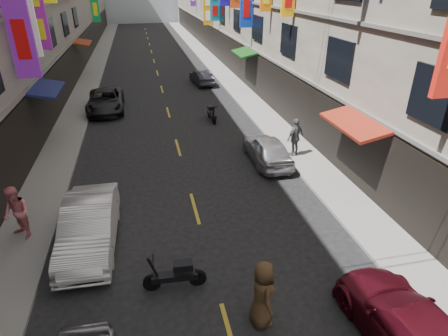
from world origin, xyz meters
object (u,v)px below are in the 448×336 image
scooter_crossing (176,275)px  pedestrian_rfar (295,137)px  scooter_far_right (212,114)px  car_left_far (106,101)px  pedestrian_crossing (262,294)px  car_right_mid (267,149)px  car_left_mid (89,226)px  car_right_far (201,77)px  pedestrian_lfar (17,213)px  car_right_near (412,331)px

scooter_crossing → pedestrian_rfar: 10.09m
scooter_crossing → scooter_far_right: (3.65, 13.77, 0.00)m
car_left_far → pedestrian_crossing: size_ratio=2.62×
car_right_mid → scooter_far_right: bearing=-77.5°
scooter_crossing → car_right_mid: car_right_mid is taller
car_left_mid → car_right_far: bearing=72.4°
pedestrian_lfar → pedestrian_crossing: 8.47m
pedestrian_rfar → car_left_mid: bearing=0.6°
car_left_far → car_right_far: (7.40, 5.70, -0.10)m
car_left_mid → pedestrian_rfar: bearing=30.4°
car_left_far → car_right_near: (8.00, -20.44, -0.01)m
scooter_far_right → car_right_mid: bearing=100.4°
car_left_far → car_right_near: size_ratio=1.07×
car_right_far → pedestrian_lfar: pedestrian_lfar is taller
pedestrian_lfar → pedestrian_rfar: size_ratio=1.00×
car_right_near → pedestrian_crossing: (-3.12, 1.59, 0.27)m
pedestrian_lfar → car_left_far: bearing=127.6°
scooter_crossing → car_left_far: (-2.87, 17.17, 0.25)m
car_right_mid → car_left_far: bearing=-51.4°
scooter_far_right → scooter_crossing: bearing=72.7°
car_left_mid → car_right_near: 9.61m
scooter_crossing → car_right_near: size_ratio=0.39×
scooter_far_right → car_left_mid: size_ratio=0.40×
scooter_crossing → scooter_far_right: bearing=-11.2°
car_left_far → car_right_mid: 12.69m
car_left_mid → car_right_far: car_left_mid is taller
scooter_far_right → pedestrian_rfar: size_ratio=0.96×
car_right_far → pedestrian_rfar: 15.45m
scooter_far_right → car_left_far: size_ratio=0.36×
car_right_mid → pedestrian_crossing: bearing=70.4°
scooter_far_right → pedestrian_rfar: pedestrian_rfar is taller
pedestrian_lfar → car_right_far: bearing=110.0°
pedestrian_rfar → scooter_crossing: bearing=20.6°
scooter_crossing → car_left_far: 17.41m
pedestrian_rfar → pedestrian_crossing: bearing=35.2°
car_left_far → pedestrian_rfar: pedestrian_rfar is taller
scooter_far_right → car_right_far: 9.14m
car_left_mid → pedestrian_crossing: size_ratio=2.41×
car_left_mid → car_right_far: size_ratio=1.27×
scooter_crossing → car_left_far: bearing=13.2°
car_left_mid → car_right_far: 21.53m
scooter_far_right → car_right_near: (1.48, -17.03, 0.23)m
car_left_mid → pedestrian_rfar: 10.46m
car_left_mid → pedestrian_lfar: 2.45m
pedestrian_lfar → car_right_mid: bearing=67.5°
scooter_crossing → car_right_mid: 8.94m
car_left_mid → car_right_near: bearing=-35.5°
car_right_far → pedestrian_crossing: 24.68m
car_right_mid → pedestrian_lfar: size_ratio=2.10×
pedestrian_crossing → car_right_near: bearing=-118.1°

